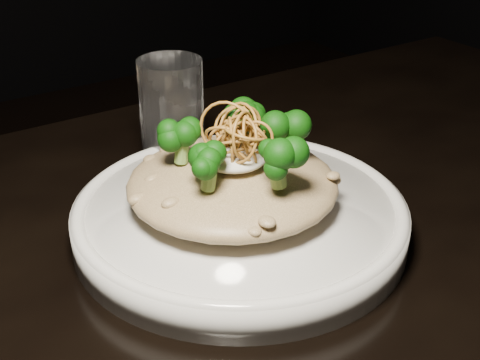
# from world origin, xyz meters

# --- Properties ---
(table) EXTENTS (1.10, 0.80, 0.75)m
(table) POSITION_xyz_m (0.00, 0.00, 0.67)
(table) COLOR black
(table) RESTS_ON ground
(plate) EXTENTS (0.29, 0.29, 0.03)m
(plate) POSITION_xyz_m (-0.09, 0.06, 0.77)
(plate) COLOR silver
(plate) RESTS_ON table
(risotto) EXTENTS (0.18, 0.18, 0.04)m
(risotto) POSITION_xyz_m (-0.09, 0.07, 0.80)
(risotto) COLOR brown
(risotto) RESTS_ON plate
(broccoli) EXTENTS (0.13, 0.13, 0.05)m
(broccoli) POSITION_xyz_m (-0.09, 0.06, 0.84)
(broccoli) COLOR black
(broccoli) RESTS_ON risotto
(cheese) EXTENTS (0.06, 0.06, 0.02)m
(cheese) POSITION_xyz_m (-0.09, 0.06, 0.83)
(cheese) COLOR silver
(cheese) RESTS_ON risotto
(shallots) EXTENTS (0.05, 0.05, 0.03)m
(shallots) POSITION_xyz_m (-0.09, 0.06, 0.85)
(shallots) COLOR brown
(shallots) RESTS_ON cheese
(drinking_glass) EXTENTS (0.08, 0.08, 0.12)m
(drinking_glass) POSITION_xyz_m (-0.07, 0.22, 0.81)
(drinking_glass) COLOR silver
(drinking_glass) RESTS_ON table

